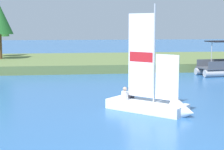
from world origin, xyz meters
The scene contains 2 objects.
shore_bank centered at (0.00, 30.24, 0.39)m, with size 80.00×14.75×0.77m, color #5B703D.
sailboat centered at (2.70, 8.06, 0.40)m, with size 4.21×4.10×5.63m.
Camera 1 is at (-1.83, -9.22, 4.23)m, focal length 59.88 mm.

